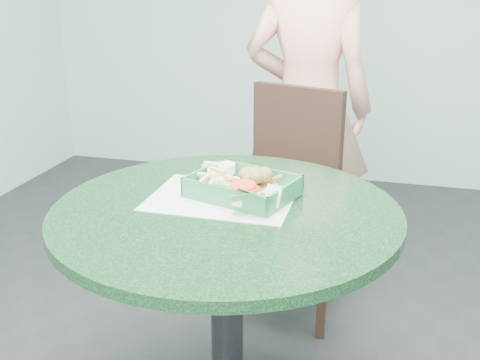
% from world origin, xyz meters
% --- Properties ---
extents(cafe_table, '(0.94, 0.94, 0.75)m').
position_xyz_m(cafe_table, '(0.00, 0.00, 0.58)').
color(cafe_table, '#2A2B2E').
rests_on(cafe_table, floor).
extents(dining_chair, '(0.41, 0.41, 0.93)m').
position_xyz_m(dining_chair, '(0.04, 0.84, 0.53)').
color(dining_chair, black).
rests_on(dining_chair, floor).
extents(diner_person, '(0.63, 0.42, 1.69)m').
position_xyz_m(diner_person, '(0.05, 1.15, 0.84)').
color(diner_person, '#F09F89').
rests_on(diner_person, floor).
extents(placemat, '(0.40, 0.30, 0.00)m').
position_xyz_m(placemat, '(-0.03, 0.06, 0.75)').
color(placemat, silver).
rests_on(placemat, cafe_table).
extents(food_basket, '(0.28, 0.20, 0.06)m').
position_xyz_m(food_basket, '(0.02, 0.09, 0.77)').
color(food_basket, '#277E44').
rests_on(food_basket, placemat).
extents(crab_sandwich, '(0.13, 0.13, 0.08)m').
position_xyz_m(crab_sandwich, '(0.05, 0.10, 0.80)').
color(crab_sandwich, tan).
rests_on(crab_sandwich, food_basket).
extents(fries_pile, '(0.14, 0.15, 0.05)m').
position_xyz_m(fries_pile, '(-0.06, 0.09, 0.79)').
color(fries_pile, '#D6C489').
rests_on(fries_pile, food_basket).
extents(sauce_ramekin, '(0.05, 0.05, 0.03)m').
position_xyz_m(sauce_ramekin, '(-0.07, 0.15, 0.80)').
color(sauce_ramekin, white).
rests_on(sauce_ramekin, food_basket).
extents(garnish_cup, '(0.12, 0.12, 0.05)m').
position_xyz_m(garnish_cup, '(0.08, 0.01, 0.79)').
color(garnish_cup, silver).
rests_on(garnish_cup, food_basket).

